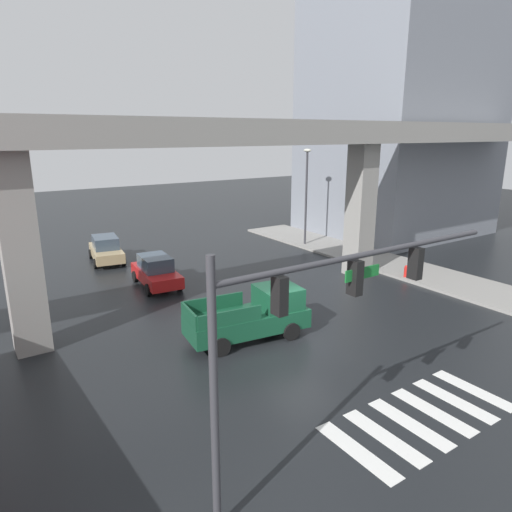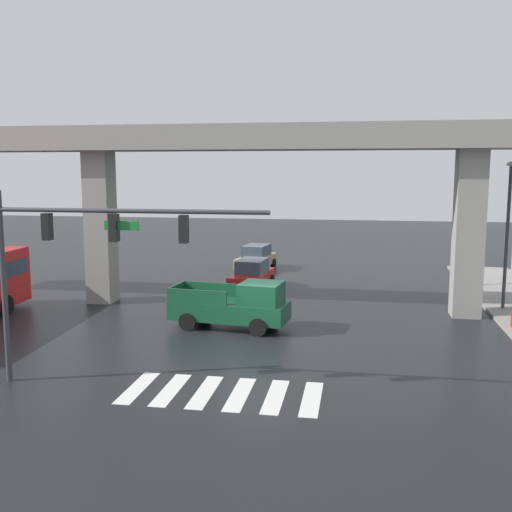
{
  "view_description": "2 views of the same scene",
  "coord_description": "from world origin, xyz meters",
  "px_view_note": "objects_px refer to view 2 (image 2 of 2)",
  "views": [
    {
      "loc": [
        -10.9,
        -13.05,
        8.36
      ],
      "look_at": [
        -0.35,
        2.76,
        3.22
      ],
      "focal_mm": 32.03,
      "sensor_mm": 36.0,
      "label": 1
    },
    {
      "loc": [
        3.99,
        -22.8,
        6.81
      ],
      "look_at": [
        -0.18,
        1.36,
        3.26
      ],
      "focal_mm": 41.53,
      "sensor_mm": 36.0,
      "label": 2
    }
  ],
  "objects_px": {
    "pickup_truck": "(236,306)",
    "street_lamp_mid_block": "(508,218)",
    "sedan_tan": "(256,258)",
    "street_lamp_far_north": "(482,210)",
    "sedan_red": "(252,274)",
    "traffic_signal_mast": "(80,244)"
  },
  "relations": [
    {
      "from": "street_lamp_far_north",
      "to": "sedan_red",
      "type": "bearing_deg",
      "value": -168.19
    },
    {
      "from": "sedan_red",
      "to": "traffic_signal_mast",
      "type": "bearing_deg",
      "value": -98.64
    },
    {
      "from": "sedan_red",
      "to": "street_lamp_far_north",
      "type": "relative_size",
      "value": 0.61
    },
    {
      "from": "sedan_red",
      "to": "street_lamp_mid_block",
      "type": "height_order",
      "value": "street_lamp_mid_block"
    },
    {
      "from": "pickup_truck",
      "to": "street_lamp_mid_block",
      "type": "relative_size",
      "value": 0.73
    },
    {
      "from": "street_lamp_far_north",
      "to": "pickup_truck",
      "type": "bearing_deg",
      "value": -136.98
    },
    {
      "from": "pickup_truck",
      "to": "traffic_signal_mast",
      "type": "height_order",
      "value": "traffic_signal_mast"
    },
    {
      "from": "pickup_truck",
      "to": "traffic_signal_mast",
      "type": "distance_m",
      "value": 9.06
    },
    {
      "from": "traffic_signal_mast",
      "to": "sedan_red",
      "type": "bearing_deg",
      "value": 81.36
    },
    {
      "from": "sedan_tan",
      "to": "street_lamp_mid_block",
      "type": "bearing_deg",
      "value": -35.4
    },
    {
      "from": "sedan_red",
      "to": "sedan_tan",
      "type": "bearing_deg",
      "value": 97.67
    },
    {
      "from": "sedan_tan",
      "to": "traffic_signal_mast",
      "type": "relative_size",
      "value": 0.52
    },
    {
      "from": "sedan_red",
      "to": "traffic_signal_mast",
      "type": "distance_m",
      "value": 16.89
    },
    {
      "from": "sedan_tan",
      "to": "street_lamp_far_north",
      "type": "distance_m",
      "value": 14.94
    },
    {
      "from": "pickup_truck",
      "to": "sedan_red",
      "type": "height_order",
      "value": "pickup_truck"
    },
    {
      "from": "pickup_truck",
      "to": "sedan_tan",
      "type": "xyz_separation_m",
      "value": [
        -1.74,
        15.24,
        -0.14
      ]
    },
    {
      "from": "street_lamp_far_north",
      "to": "traffic_signal_mast",
      "type": "bearing_deg",
      "value": -129.25
    },
    {
      "from": "pickup_truck",
      "to": "sedan_tan",
      "type": "bearing_deg",
      "value": 96.52
    },
    {
      "from": "sedan_tan",
      "to": "street_lamp_mid_block",
      "type": "xyz_separation_m",
      "value": [
        13.95,
        -9.91,
        3.7
      ]
    },
    {
      "from": "street_lamp_mid_block",
      "to": "sedan_red",
      "type": "bearing_deg",
      "value": 165.67
    },
    {
      "from": "sedan_red",
      "to": "street_lamp_far_north",
      "type": "height_order",
      "value": "street_lamp_far_north"
    },
    {
      "from": "pickup_truck",
      "to": "street_lamp_mid_block",
      "type": "xyz_separation_m",
      "value": [
        12.21,
        5.32,
        3.57
      ]
    }
  ]
}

